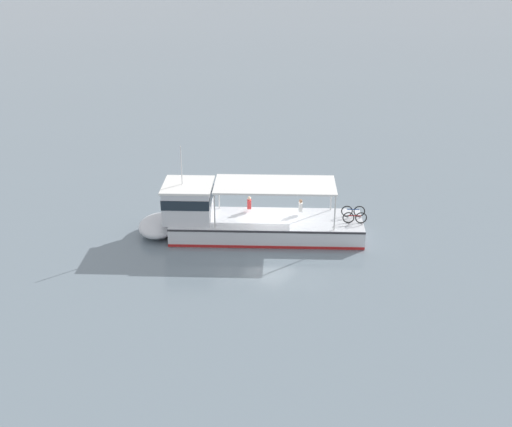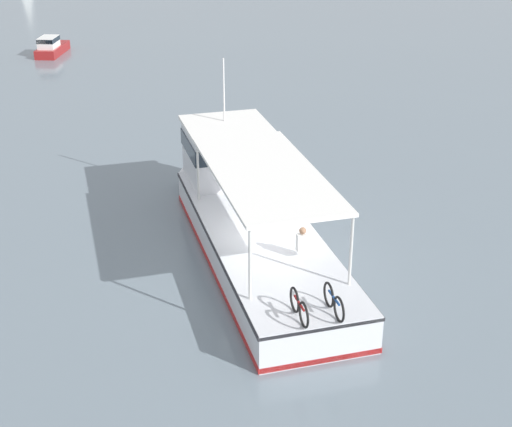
% 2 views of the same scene
% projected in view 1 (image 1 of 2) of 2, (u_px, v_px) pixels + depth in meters
% --- Properties ---
extents(ground_plane, '(400.00, 400.00, 0.00)m').
position_uv_depth(ground_plane, '(270.00, 234.00, 37.22)').
color(ground_plane, slate).
extents(ferry_main, '(12.23, 9.74, 5.32)m').
position_uv_depth(ferry_main, '(238.00, 219.00, 36.63)').
color(ferry_main, silver).
rests_on(ferry_main, ground).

